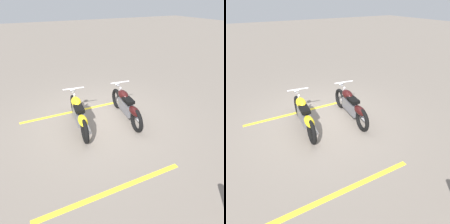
# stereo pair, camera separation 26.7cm
# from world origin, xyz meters

# --- Properties ---
(ground_plane) EXTENTS (60.00, 60.00, 0.00)m
(ground_plane) POSITION_xyz_m (0.00, 0.00, 0.00)
(ground_plane) COLOR slate
(motorcycle_bright_foreground) EXTENTS (2.22, 0.62, 1.04)m
(motorcycle_bright_foreground) POSITION_xyz_m (0.24, -0.74, 0.46)
(motorcycle_bright_foreground) COLOR black
(motorcycle_bright_foreground) RESTS_ON ground
(motorcycle_dark_foreground) EXTENTS (2.23, 0.62, 1.04)m
(motorcycle_dark_foreground) POSITION_xyz_m (0.41, 0.73, 0.46)
(motorcycle_dark_foreground) COLOR black
(motorcycle_dark_foreground) RESTS_ON ground
(parking_stripe_near) EXTENTS (0.17, 3.20, 0.01)m
(parking_stripe_near) POSITION_xyz_m (-0.79, -0.71, 0.00)
(parking_stripe_near) COLOR yellow
(parking_stripe_near) RESTS_ON ground
(parking_stripe_mid) EXTENTS (0.17, 3.20, 0.01)m
(parking_stripe_mid) POSITION_xyz_m (2.72, -0.90, 0.00)
(parking_stripe_mid) COLOR yellow
(parking_stripe_mid) RESTS_ON ground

